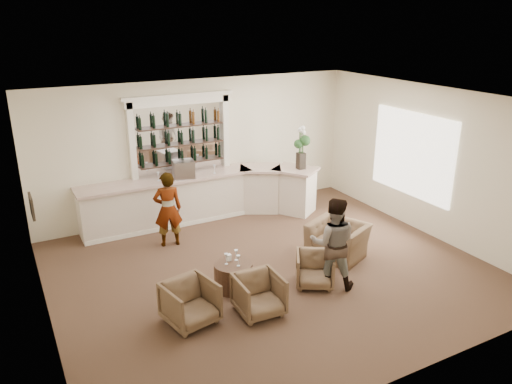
# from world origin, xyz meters

# --- Properties ---
(ground) EXTENTS (8.00, 8.00, 0.00)m
(ground) POSITION_xyz_m (0.00, 0.00, 0.00)
(ground) COLOR brown
(ground) RESTS_ON ground
(room_shell) EXTENTS (8.04, 7.02, 3.32)m
(room_shell) POSITION_xyz_m (0.16, 0.71, 2.34)
(room_shell) COLOR #F2E7C8
(room_shell) RESTS_ON ground
(bar_counter) EXTENTS (5.72, 1.80, 1.14)m
(bar_counter) POSITION_xyz_m (-0.16, 3.00, 0.57)
(bar_counter) COLOR white
(bar_counter) RESTS_ON ground
(back_bar_alcove) EXTENTS (2.64, 0.25, 3.00)m
(back_bar_alcove) POSITION_xyz_m (-0.50, 3.41, 2.03)
(back_bar_alcove) COLOR white
(back_bar_alcove) RESTS_ON ground
(cocktail_table) EXTENTS (0.70, 0.70, 0.50)m
(cocktail_table) POSITION_xyz_m (-0.93, -0.27, 0.25)
(cocktail_table) COLOR #47311E
(cocktail_table) RESTS_ON ground
(sommelier) EXTENTS (0.66, 0.50, 1.64)m
(sommelier) POSITION_xyz_m (-1.35, 2.03, 0.82)
(sommelier) COLOR gray
(sommelier) RESTS_ON ground
(guest) EXTENTS (1.05, 1.00, 1.71)m
(guest) POSITION_xyz_m (0.69, -1.02, 0.85)
(guest) COLOR gray
(guest) RESTS_ON ground
(armchair_left) EXTENTS (0.90, 0.92, 0.71)m
(armchair_left) POSITION_xyz_m (-2.00, -0.90, 0.36)
(armchair_left) COLOR brown
(armchair_left) RESTS_ON ground
(armchair_center) EXTENTS (0.76, 0.78, 0.68)m
(armchair_center) POSITION_xyz_m (-0.90, -1.19, 0.34)
(armchair_center) COLOR brown
(armchair_center) RESTS_ON ground
(armchair_right) EXTENTS (0.93, 0.94, 0.63)m
(armchair_right) POSITION_xyz_m (0.43, -0.86, 0.31)
(armchair_right) COLOR brown
(armchair_right) RESTS_ON ground
(armchair_far) EXTENTS (1.32, 1.39, 0.71)m
(armchair_far) POSITION_xyz_m (1.51, -0.11, 0.35)
(armchair_far) COLOR brown
(armchair_far) RESTS_ON ground
(espresso_machine) EXTENTS (0.53, 0.47, 0.41)m
(espresso_machine) POSITION_xyz_m (-0.63, 2.96, 1.35)
(espresso_machine) COLOR #B8B8BD
(espresso_machine) RESTS_ON bar_counter
(flower_vase) EXTENTS (0.28, 0.28, 1.06)m
(flower_vase) POSITION_xyz_m (2.15, 2.30, 1.74)
(flower_vase) COLOR black
(flower_vase) RESTS_ON bar_counter
(wine_glass_bar_left) EXTENTS (0.07, 0.07, 0.21)m
(wine_glass_bar_left) POSITION_xyz_m (-1.22, 3.02, 1.25)
(wine_glass_bar_left) COLOR white
(wine_glass_bar_left) RESTS_ON bar_counter
(wine_glass_bar_right) EXTENTS (0.07, 0.07, 0.21)m
(wine_glass_bar_right) POSITION_xyz_m (0.13, 2.94, 1.25)
(wine_glass_bar_right) COLOR white
(wine_glass_bar_right) RESTS_ON bar_counter
(wine_glass_tbl_a) EXTENTS (0.07, 0.07, 0.21)m
(wine_glass_tbl_a) POSITION_xyz_m (-1.05, -0.24, 0.60)
(wine_glass_tbl_a) COLOR white
(wine_glass_tbl_a) RESTS_ON cocktail_table
(wine_glass_tbl_b) EXTENTS (0.07, 0.07, 0.21)m
(wine_glass_tbl_b) POSITION_xyz_m (-0.83, -0.19, 0.60)
(wine_glass_tbl_b) COLOR white
(wine_glass_tbl_b) RESTS_ON cocktail_table
(wine_glass_tbl_c) EXTENTS (0.07, 0.07, 0.21)m
(wine_glass_tbl_c) POSITION_xyz_m (-0.89, -0.40, 0.60)
(wine_glass_tbl_c) COLOR white
(wine_glass_tbl_c) RESTS_ON cocktail_table
(napkin_holder) EXTENTS (0.08, 0.08, 0.12)m
(napkin_holder) POSITION_xyz_m (-0.95, -0.13, 0.56)
(napkin_holder) COLOR white
(napkin_holder) RESTS_ON cocktail_table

